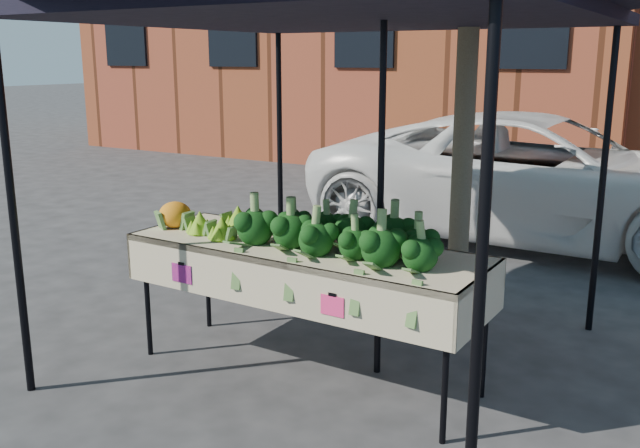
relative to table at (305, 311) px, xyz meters
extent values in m
plane|color=#29292B|center=(-0.18, 0.02, -0.45)|extent=(90.00, 90.00, 0.00)
cube|color=beige|center=(0.00, 0.00, 0.00)|extent=(2.42, 0.86, 0.90)
cube|color=#F22D8C|center=(-0.70, -0.40, 0.25)|extent=(0.17, 0.01, 0.12)
cube|color=#F42E75|center=(0.45, -0.40, 0.25)|extent=(0.17, 0.01, 0.12)
ellipsoid|color=#0A340D|center=(0.28, 0.03, 0.60)|extent=(1.40, 0.60, 0.29)
ellipsoid|color=#92BD27|center=(-0.66, -0.01, 0.56)|extent=(0.45, 0.49, 0.22)
ellipsoid|color=orange|center=(-1.05, -0.05, 0.55)|extent=(0.22, 0.22, 0.20)
imported|color=white|center=(0.44, 4.43, 2.18)|extent=(1.47, 2.43, 5.27)
camera|label=1|loc=(2.29, -3.68, 1.63)|focal=39.09mm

